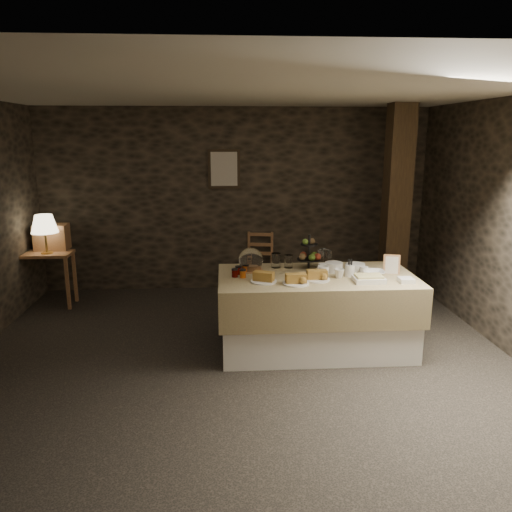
{
  "coord_description": "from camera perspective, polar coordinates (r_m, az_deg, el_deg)",
  "views": [
    {
      "loc": [
        -0.16,
        -4.65,
        2.21
      ],
      "look_at": [
        0.15,
        0.2,
        1.03
      ],
      "focal_mm": 35.0,
      "sensor_mm": 36.0,
      "label": 1
    }
  ],
  "objects": [
    {
      "name": "table_lamp",
      "position": [
        6.91,
        -23.05,
        3.35
      ],
      "size": [
        0.34,
        0.34,
        0.5
      ],
      "color": "#BB9542",
      "rests_on": "console_table"
    },
    {
      "name": "bread_platter_right",
      "position": [
        5.01,
        6.97,
        -2.33
      ],
      "size": [
        0.26,
        0.26,
        0.11
      ],
      "color": "white",
      "rests_on": "buffet_table"
    },
    {
      "name": "plate_stack_b",
      "position": [
        5.4,
        11.3,
        -1.29
      ],
      "size": [
        0.2,
        0.2,
        0.08
      ],
      "primitive_type": "cylinder",
      "color": "white",
      "rests_on": "buffet_table"
    },
    {
      "name": "plate_stack_a",
      "position": [
        5.35,
        8.87,
        -1.25
      ],
      "size": [
        0.19,
        0.19,
        0.1
      ],
      "primitive_type": "cylinder",
      "color": "white",
      "rests_on": "buffet_table"
    },
    {
      "name": "jam_jars",
      "position": [
        5.15,
        -1.78,
        -1.81
      ],
      "size": [
        0.18,
        0.26,
        0.07
      ],
      "color": "#4D0602",
      "rests_on": "buffet_table"
    },
    {
      "name": "cake_dome",
      "position": [
        5.31,
        -0.59,
        -0.58
      ],
      "size": [
        0.26,
        0.26,
        0.26
      ],
      "color": "brown",
      "rests_on": "buffet_table"
    },
    {
      "name": "framed_picture",
      "position": [
        7.13,
        -3.67,
        9.91
      ],
      "size": [
        0.45,
        0.04,
        0.55
      ],
      "color": "#2F2317",
      "rests_on": "room_shell"
    },
    {
      "name": "bread_platter_center",
      "position": [
        4.86,
        4.58,
        -2.78
      ],
      "size": [
        0.26,
        0.26,
        0.11
      ],
      "color": "white",
      "rests_on": "buffet_table"
    },
    {
      "name": "storage_jar_b",
      "position": [
        5.45,
        3.74,
        -0.61
      ],
      "size": [
        0.09,
        0.09,
        0.14
      ],
      "primitive_type": "cylinder",
      "color": "white",
      "rests_on": "buffet_table"
    },
    {
      "name": "bowl",
      "position": [
        5.27,
        13.29,
        -1.93
      ],
      "size": [
        0.25,
        0.25,
        0.06
      ],
      "primitive_type": "imported",
      "rotation": [
        0.0,
        0.0,
        -0.1
      ],
      "color": "white",
      "rests_on": "buffet_table"
    },
    {
      "name": "cutlery_holder",
      "position": [
        5.2,
        10.66,
        -1.64
      ],
      "size": [
        0.1,
        0.1,
        0.12
      ],
      "primitive_type": "cylinder",
      "color": "white",
      "rests_on": "buffet_table"
    },
    {
      "name": "mug_c",
      "position": [
        5.3,
        7.6,
        -1.36
      ],
      "size": [
        0.09,
        0.09,
        0.09
      ],
      "primitive_type": "cylinder",
      "color": "white",
      "rests_on": "buffet_table"
    },
    {
      "name": "cup_a",
      "position": [
        5.19,
        7.65,
        -1.68
      ],
      "size": [
        0.15,
        0.15,
        0.1
      ],
      "primitive_type": "imported",
      "rotation": [
        0.0,
        0.0,
        -0.23
      ],
      "color": "white",
      "rests_on": "buffet_table"
    },
    {
      "name": "cup_b",
      "position": [
        5.12,
        9.48,
        -1.97
      ],
      "size": [
        0.13,
        0.13,
        0.09
      ],
      "primitive_type": "imported",
      "rotation": [
        0.0,
        0.0,
        -0.3
      ],
      "color": "white",
      "rests_on": "buffet_table"
    },
    {
      "name": "menu_frame",
      "position": [
        5.39,
        15.24,
        -1.01
      ],
      "size": [
        0.18,
        0.11,
        0.22
      ],
      "primitive_type": "cube",
      "rotation": [
        -0.24,
        0.0,
        -0.27
      ],
      "color": "brown",
      "rests_on": "buffet_table"
    },
    {
      "name": "console_table",
      "position": [
        7.07,
        -22.92,
        -0.66
      ],
      "size": [
        0.68,
        0.39,
        0.73
      ],
      "color": "brown",
      "rests_on": "ground_plane"
    },
    {
      "name": "storage_jar_a",
      "position": [
        5.44,
        2.29,
        -0.5
      ],
      "size": [
        0.1,
        0.1,
        0.16
      ],
      "primitive_type": "cylinder",
      "color": "white",
      "rests_on": "buffet_table"
    },
    {
      "name": "chair",
      "position": [
        7.24,
        0.33,
        -1.05
      ],
      "size": [
        0.46,
        0.44,
        0.66
      ],
      "rotation": [
        0.0,
        0.0,
        -0.19
      ],
      "color": "brown",
      "rests_on": "ground_plane"
    },
    {
      "name": "timber_column",
      "position": [
        6.69,
        15.72,
        5.3
      ],
      "size": [
        0.3,
        0.3,
        2.6
      ],
      "primitive_type": "cube",
      "color": "black",
      "rests_on": "ground_plane"
    },
    {
      "name": "fruit_stand",
      "position": [
        5.43,
        6.14,
        0.09
      ],
      "size": [
        0.26,
        0.26,
        0.37
      ],
      "rotation": [
        0.0,
        0.0,
        -0.1
      ],
      "color": "black",
      "rests_on": "buffet_table"
    },
    {
      "name": "bread_platter_left",
      "position": [
        4.91,
        0.88,
        -2.55
      ],
      "size": [
        0.26,
        0.26,
        0.11
      ],
      "color": "white",
      "rests_on": "buffet_table"
    },
    {
      "name": "mug_d",
      "position": [
        5.27,
        12.23,
        -1.67
      ],
      "size": [
        0.08,
        0.08,
        0.09
      ],
      "primitive_type": "cylinder",
      "color": "white",
      "rests_on": "buffet_table"
    },
    {
      "name": "tart_dish",
      "position": [
        5.04,
        12.76,
        -2.54
      ],
      "size": [
        0.3,
        0.22,
        0.07
      ],
      "color": "white",
      "rests_on": "buffet_table"
    },
    {
      "name": "wine_rack",
      "position": [
        7.16,
        -22.31,
        2.02
      ],
      "size": [
        0.42,
        0.26,
        0.34
      ],
      "primitive_type": "cube",
      "color": "brown",
      "rests_on": "console_table"
    },
    {
      "name": "room_shell",
      "position": [
        4.7,
        -1.71,
        5.69
      ],
      "size": [
        5.52,
        5.02,
        2.6
      ],
      "color": "black",
      "rests_on": "ground"
    },
    {
      "name": "ground_plane",
      "position": [
        5.15,
        -1.58,
        -11.78
      ],
      "size": [
        5.5,
        5.0,
        0.01
      ],
      "primitive_type": "cube",
      "color": "black",
      "rests_on": "ground"
    },
    {
      "name": "buffet_table",
      "position": [
        5.29,
        6.84,
        -5.77
      ],
      "size": [
        2.03,
        1.08,
        0.8
      ],
      "color": "silver",
      "rests_on": "ground_plane"
    },
    {
      "name": "square_dish",
      "position": [
        5.12,
        16.77,
        -2.66
      ],
      "size": [
        0.14,
        0.14,
        0.04
      ],
      "primitive_type": "cube",
      "color": "white",
      "rests_on": "buffet_table"
    }
  ]
}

